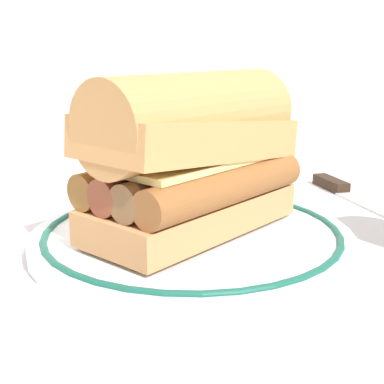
{
  "coord_description": "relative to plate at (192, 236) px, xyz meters",
  "views": [
    {
      "loc": [
        -0.27,
        -0.31,
        0.16
      ],
      "look_at": [
        -0.02,
        0.02,
        0.04
      ],
      "focal_mm": 50.55,
      "sensor_mm": 36.0,
      "label": 1
    }
  ],
  "objects": [
    {
      "name": "ground_plane",
      "position": [
        0.02,
        -0.02,
        -0.01
      ],
      "size": [
        1.5,
        1.5,
        0.0
      ],
      "primitive_type": "plane",
      "color": "silver"
    },
    {
      "name": "plate",
      "position": [
        0.0,
        0.0,
        0.0
      ],
      "size": [
        0.26,
        0.26,
        0.01
      ],
      "color": "white",
      "rests_on": "ground_plane"
    },
    {
      "name": "sausage_sandwich",
      "position": [
        0.0,
        0.0,
        0.07
      ],
      "size": [
        0.19,
        0.13,
        0.12
      ],
      "rotation": [
        0.0,
        0.0,
        0.22
      ],
      "color": "tan",
      "rests_on": "plate"
    },
    {
      "name": "butter_knife",
      "position": [
        0.22,
        0.02,
        -0.0
      ],
      "size": [
        0.07,
        0.16,
        0.01
      ],
      "color": "silver",
      "rests_on": "ground_plane"
    }
  ]
}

